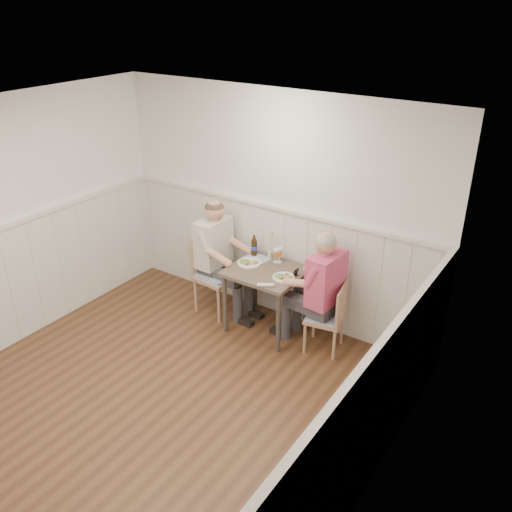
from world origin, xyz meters
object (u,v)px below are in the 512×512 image
(dining_table, at_px, (266,279))
(chair_left, at_px, (214,271))
(diner_cream, at_px, (217,264))
(chair_right, at_px, (329,315))
(grass_vase, at_px, (270,245))
(man_in_pink, at_px, (321,300))
(beer_bottle, at_px, (254,246))

(dining_table, bearing_deg, chair_left, 178.66)
(chair_left, bearing_deg, diner_cream, 66.48)
(dining_table, distance_m, chair_left, 0.75)
(chair_right, height_order, grass_vase, grass_vase)
(chair_left, height_order, man_in_pink, man_in_pink)
(dining_table, relative_size, diner_cream, 0.57)
(chair_right, distance_m, diner_cream, 1.49)
(man_in_pink, relative_size, beer_bottle, 5.50)
(beer_bottle, bearing_deg, diner_cream, -157.43)
(dining_table, height_order, chair_right, chair_right)
(dining_table, bearing_deg, beer_bottle, 143.79)
(dining_table, xyz_separation_m, chair_right, (0.77, 0.03, -0.21))
(man_in_pink, distance_m, diner_cream, 1.38)
(dining_table, height_order, chair_left, chair_left)
(dining_table, distance_m, beer_bottle, 0.44)
(beer_bottle, bearing_deg, man_in_pink, -11.39)
(chair_left, height_order, diner_cream, diner_cream)
(chair_left, bearing_deg, beer_bottle, 26.18)
(chair_left, xyz_separation_m, diner_cream, (0.02, 0.04, 0.08))
(dining_table, bearing_deg, diner_cream, 175.47)
(chair_right, height_order, chair_left, chair_left)
(chair_left, relative_size, grass_vase, 2.67)
(chair_left, bearing_deg, man_in_pink, 0.58)
(dining_table, distance_m, grass_vase, 0.41)
(man_in_pink, relative_size, diner_cream, 0.98)
(dining_table, relative_size, chair_right, 1.01)
(dining_table, xyz_separation_m, diner_cream, (-0.72, 0.06, -0.05))
(dining_table, height_order, diner_cream, diner_cream)
(chair_right, xyz_separation_m, chair_left, (-1.50, -0.01, 0.09))
(diner_cream, bearing_deg, beer_bottle, 22.57)
(dining_table, xyz_separation_m, man_in_pink, (0.66, 0.03, -0.06))
(beer_bottle, bearing_deg, chair_left, -153.82)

